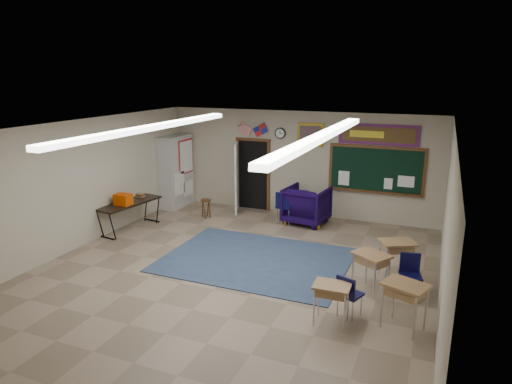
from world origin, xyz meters
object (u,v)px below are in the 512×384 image
at_px(student_desk_front_left, 371,271).
at_px(folding_table, 130,215).
at_px(wooden_stool, 206,208).
at_px(wingback_armchair, 307,205).
at_px(student_desk_front_right, 397,258).

bearing_deg(student_desk_front_left, folding_table, -158.12).
bearing_deg(folding_table, wooden_stool, 59.93).
distance_m(folding_table, wooden_stool, 2.17).
relative_size(student_desk_front_left, wooden_stool, 1.51).
height_order(wingback_armchair, student_desk_front_left, wingback_armchair).
xyz_separation_m(student_desk_front_right, folding_table, (-6.82, 0.38, -0.03)).
xyz_separation_m(wingback_armchair, folding_table, (-4.15, -2.31, -0.10)).
height_order(folding_table, wooden_stool, folding_table).
xyz_separation_m(student_desk_front_left, folding_table, (-6.42, 1.19, -0.02)).
height_order(wingback_armchair, student_desk_front_right, wingback_armchair).
xyz_separation_m(student_desk_front_left, wooden_stool, (-5.07, 2.89, -0.16)).
xyz_separation_m(folding_table, wooden_stool, (1.35, 1.69, -0.14)).
relative_size(student_desk_front_left, folding_table, 0.43).
bearing_deg(student_desk_front_right, folding_table, 149.41).
bearing_deg(student_desk_front_right, wingback_armchair, 107.33).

